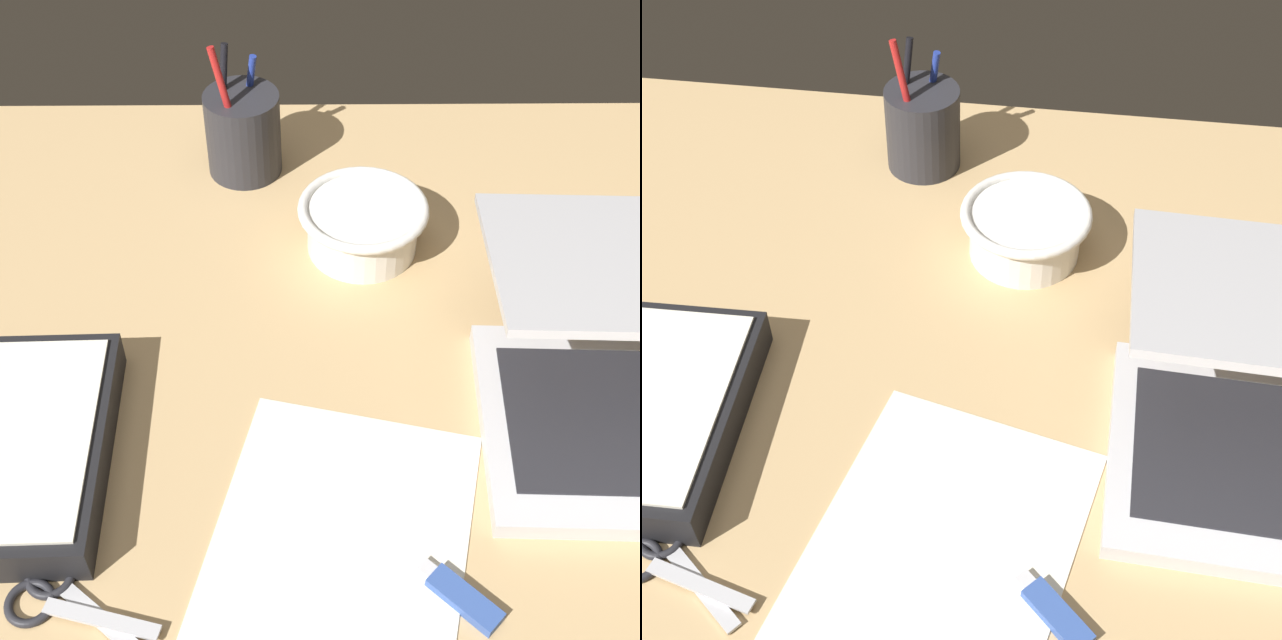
% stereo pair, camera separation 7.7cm
% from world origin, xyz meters
% --- Properties ---
extents(desk_top, '(1.40, 1.00, 0.02)m').
position_xyz_m(desk_top, '(0.00, 0.00, 0.01)').
color(desk_top, tan).
rests_on(desk_top, ground).
extents(bowl, '(0.13, 0.13, 0.06)m').
position_xyz_m(bowl, '(0.05, 0.23, 0.05)').
color(bowl, silver).
rests_on(bowl, desk_top).
extents(pen_cup, '(0.08, 0.08, 0.16)m').
position_xyz_m(pen_cup, '(-0.08, 0.37, 0.07)').
color(pen_cup, '#28282D').
rests_on(pen_cup, desk_top).
extents(scissors, '(0.12, 0.09, 0.01)m').
position_xyz_m(scissors, '(-0.20, -0.16, 0.02)').
color(scissors, '#B7B7BC').
rests_on(scissors, desk_top).
extents(paper_sheet_front, '(0.26, 0.32, 0.00)m').
position_xyz_m(paper_sheet_front, '(0.01, -0.13, 0.02)').
color(paper_sheet_front, silver).
rests_on(paper_sheet_front, desk_top).
extents(usb_drive, '(0.06, 0.06, 0.01)m').
position_xyz_m(usb_drive, '(0.11, -0.16, 0.02)').
color(usb_drive, '#33519E').
rests_on(usb_drive, desk_top).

